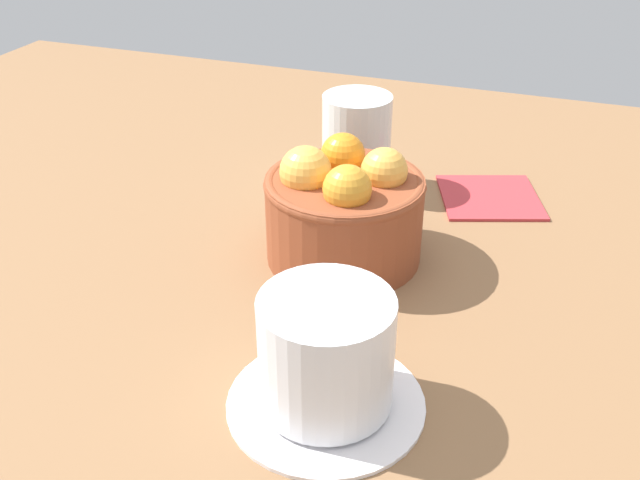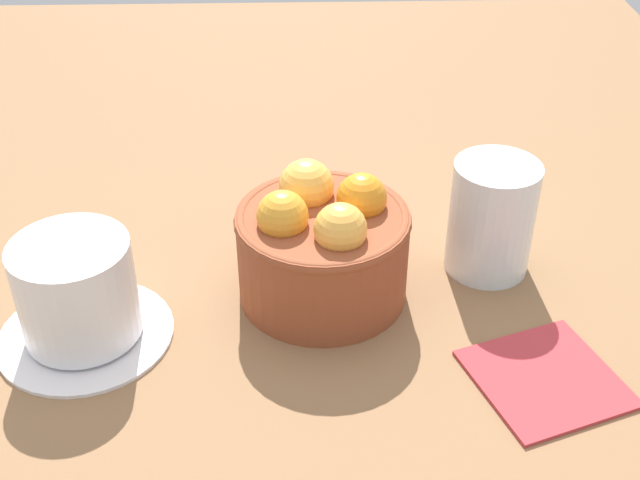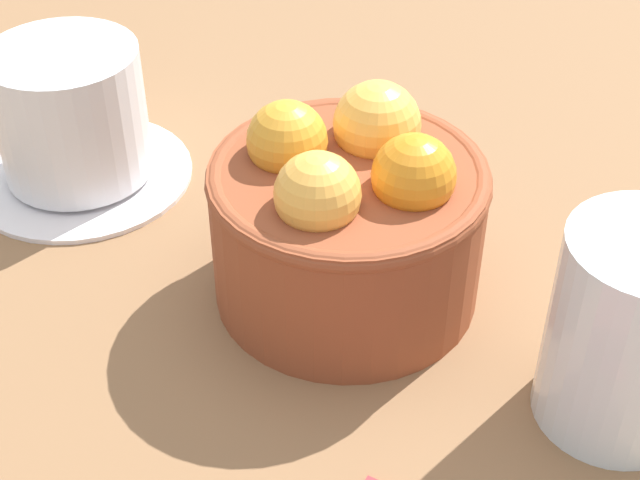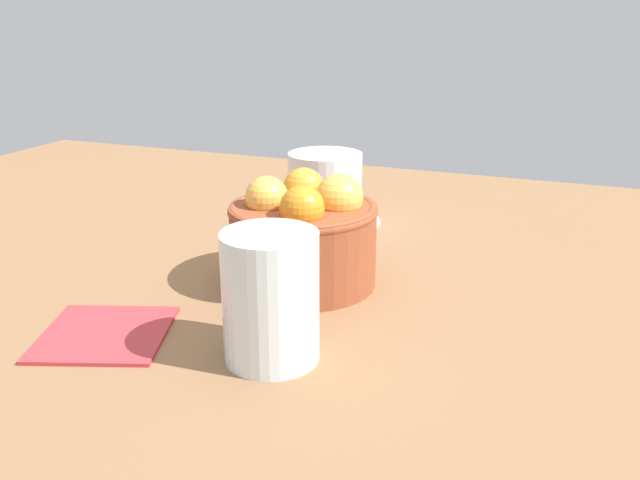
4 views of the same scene
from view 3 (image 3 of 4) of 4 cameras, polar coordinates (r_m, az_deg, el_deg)
ground_plane at (r=50.00cm, az=1.51°, el=-4.87°), size 138.74×95.47×4.40cm
terracotta_bowl at (r=45.54cm, az=1.68°, el=1.44°), size 13.38×13.38×10.24cm
coffee_cup at (r=56.08cm, az=-14.66°, el=6.87°), size 12.94×12.94×8.23cm
water_glass at (r=41.47cm, az=18.15°, el=-5.28°), size 6.87×6.87×9.53cm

